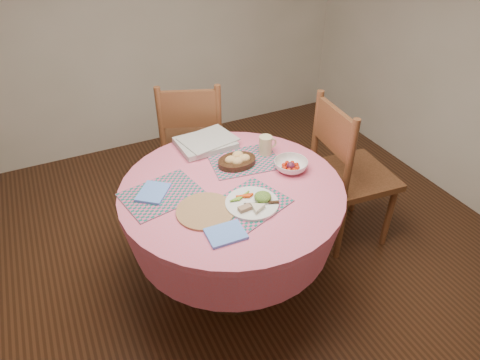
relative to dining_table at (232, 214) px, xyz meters
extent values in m
plane|color=#331C0F|center=(0.00, 0.00, -0.56)|extent=(4.00, 4.00, 0.00)
cylinder|color=pink|center=(0.00, 0.00, 0.17)|extent=(1.24, 1.24, 0.04)
cone|color=pink|center=(0.00, 0.00, 0.00)|extent=(1.24, 1.24, 0.30)
cylinder|color=black|center=(0.00, 0.00, -0.34)|extent=(0.14, 0.14, 0.44)
cylinder|color=black|center=(0.00, 0.00, -0.53)|extent=(0.56, 0.56, 0.06)
cube|color=brown|center=(0.94, 0.06, -0.05)|extent=(0.51, 0.53, 0.04)
cylinder|color=brown|center=(1.11, -0.15, -0.30)|extent=(0.05, 0.05, 0.50)
cylinder|color=brown|center=(1.14, 0.25, -0.30)|extent=(0.05, 0.05, 0.50)
cylinder|color=brown|center=(0.73, -0.12, -0.30)|extent=(0.05, 0.05, 0.50)
cylinder|color=brown|center=(0.77, 0.28, -0.30)|extent=(0.05, 0.05, 0.50)
cylinder|color=brown|center=(0.71, -0.12, 0.22)|extent=(0.05, 0.05, 0.56)
cylinder|color=brown|center=(0.74, 0.28, 0.22)|extent=(0.05, 0.05, 0.56)
cube|color=brown|center=(0.73, 0.08, 0.34)|extent=(0.07, 0.40, 0.27)
cube|color=brown|center=(0.12, 0.97, -0.07)|extent=(0.61, 0.60, 0.04)
cylinder|color=brown|center=(0.37, 1.07, -0.31)|extent=(0.06, 0.06, 0.49)
cylinder|color=brown|center=(0.00, 1.21, -0.31)|extent=(0.06, 0.06, 0.49)
cylinder|color=brown|center=(0.24, 0.73, -0.31)|extent=(0.06, 0.06, 0.49)
cylinder|color=brown|center=(-0.13, 0.87, -0.31)|extent=(0.06, 0.06, 0.49)
cylinder|color=brown|center=(0.23, 0.71, 0.20)|extent=(0.06, 0.06, 0.54)
cylinder|color=brown|center=(-0.14, 0.85, 0.20)|extent=(0.06, 0.06, 0.54)
cube|color=brown|center=(0.05, 0.78, 0.31)|extent=(0.38, 0.17, 0.26)
cube|color=#116457|center=(0.00, -0.18, 0.20)|extent=(0.48, 0.42, 0.01)
cube|color=#116457|center=(-0.37, 0.10, 0.20)|extent=(0.45, 0.37, 0.01)
cube|color=#116457|center=(0.18, 0.20, 0.20)|extent=(0.44, 0.35, 0.01)
cylinder|color=#8D613D|center=(-0.21, -0.14, 0.20)|extent=(0.30, 0.30, 0.01)
cube|color=#5F91F5|center=(-0.19, -0.34, 0.20)|extent=(0.19, 0.15, 0.01)
cube|color=#5F91F5|center=(-0.41, 0.12, 0.21)|extent=(0.22, 0.23, 0.01)
cylinder|color=white|center=(0.03, -0.19, 0.21)|extent=(0.28, 0.28, 0.01)
ellipsoid|color=#224D1A|center=(0.09, -0.20, 0.23)|extent=(0.10, 0.10, 0.04)
cylinder|color=beige|center=(0.02, -0.26, 0.23)|extent=(0.12, 0.12, 0.02)
cube|color=#8A6D50|center=(-0.04, -0.23, 0.23)|extent=(0.07, 0.04, 0.02)
cube|color=silver|center=(0.05, -0.22, 0.22)|extent=(0.15, 0.06, 0.00)
cylinder|color=black|center=(0.12, 0.18, 0.22)|extent=(0.23, 0.23, 0.03)
ellipsoid|color=#E7B476|center=(0.08, 0.18, 0.25)|extent=(0.07, 0.06, 0.05)
ellipsoid|color=#E7B476|center=(0.14, 0.21, 0.25)|extent=(0.07, 0.06, 0.05)
ellipsoid|color=#E7B476|center=(0.16, 0.16, 0.25)|extent=(0.07, 0.06, 0.05)
ellipsoid|color=#E7B476|center=(0.11, 0.15, 0.25)|extent=(0.07, 0.06, 0.05)
cylinder|color=beige|center=(0.33, 0.22, 0.26)|extent=(0.08, 0.08, 0.11)
torus|color=beige|center=(0.37, 0.22, 0.26)|extent=(0.07, 0.01, 0.07)
imported|color=white|center=(0.38, 0.00, 0.22)|extent=(0.25, 0.25, 0.06)
sphere|color=red|center=(0.42, 0.00, 0.22)|extent=(0.03, 0.03, 0.03)
sphere|color=red|center=(0.40, 0.03, 0.22)|extent=(0.03, 0.03, 0.03)
sphere|color=red|center=(0.38, 0.04, 0.22)|extent=(0.03, 0.03, 0.03)
sphere|color=red|center=(0.35, 0.03, 0.22)|extent=(0.03, 0.03, 0.03)
sphere|color=red|center=(0.34, 0.00, 0.22)|extent=(0.03, 0.03, 0.03)
sphere|color=red|center=(0.35, -0.03, 0.22)|extent=(0.03, 0.03, 0.03)
sphere|color=red|center=(0.38, -0.04, 0.22)|extent=(0.03, 0.03, 0.03)
sphere|color=red|center=(0.40, -0.03, 0.22)|extent=(0.03, 0.03, 0.03)
sphere|color=#4E162E|center=(0.38, 0.00, 0.22)|extent=(0.05, 0.05, 0.05)
cube|color=silver|center=(0.03, 0.47, 0.22)|extent=(0.35, 0.28, 0.03)
cube|color=silver|center=(0.05, 0.47, 0.24)|extent=(0.36, 0.31, 0.01)
camera|label=1|loc=(-0.78, -1.72, 1.58)|focal=32.00mm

